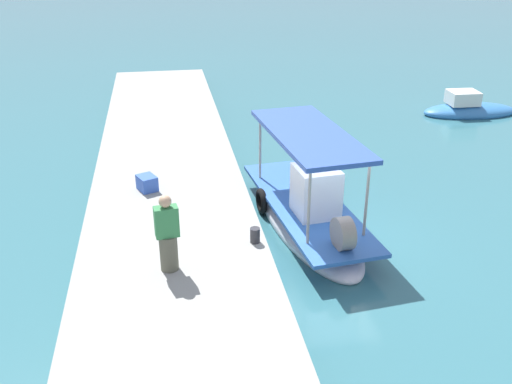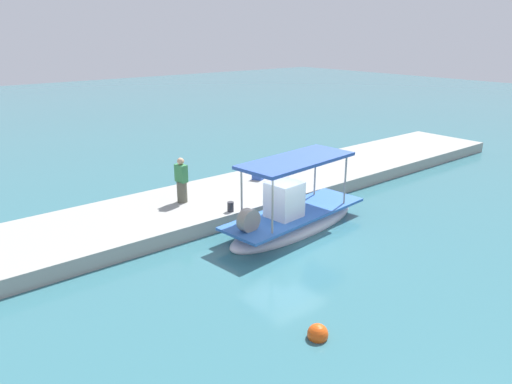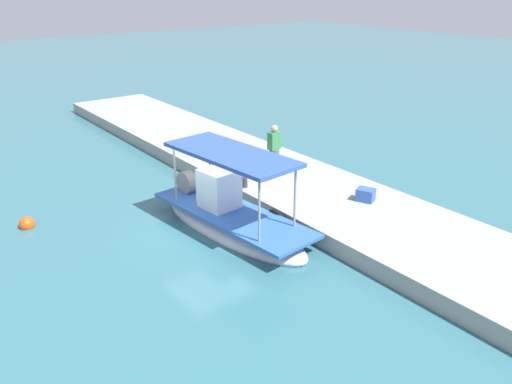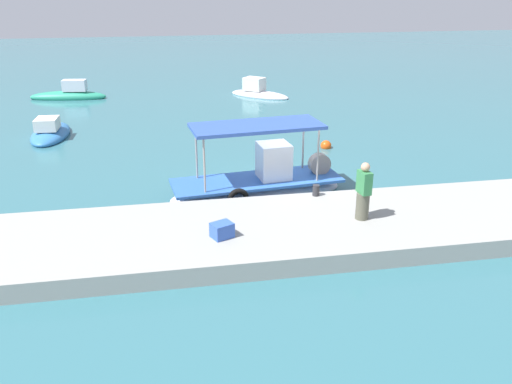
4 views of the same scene
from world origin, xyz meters
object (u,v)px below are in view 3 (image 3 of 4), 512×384
object	(u,v)px
marker_buoy	(27,224)
main_fishing_boat	(231,217)
cargo_crate	(366,195)
fisherman_near_bollard	(274,149)
mooring_bollard	(244,182)

from	to	relation	value
marker_buoy	main_fishing_boat	bearing A→B (deg)	-128.33
marker_buoy	cargo_crate	bearing A→B (deg)	-122.36
fisherman_near_bollard	marker_buoy	distance (m)	9.30
mooring_bollard	marker_buoy	xyz separation A→B (m)	(2.55, 6.99, -0.64)
main_fishing_boat	mooring_bollard	bearing A→B (deg)	-46.69
mooring_bollard	marker_buoy	distance (m)	7.47
mooring_bollard	fisherman_near_bollard	bearing A→B (deg)	-67.71
marker_buoy	mooring_bollard	bearing A→B (deg)	-110.04
main_fishing_boat	cargo_crate	distance (m)	4.69
main_fishing_boat	cargo_crate	world-z (taller)	main_fishing_boat
cargo_crate	marker_buoy	size ratio (longest dim) A/B	1.13
marker_buoy	fisherman_near_bollard	bearing A→B (deg)	-100.65
main_fishing_boat	fisherman_near_bollard	distance (m)	4.61
mooring_bollard	marker_buoy	world-z (taller)	mooring_bollard
main_fishing_boat	marker_buoy	xyz separation A→B (m)	(4.17, 5.27, -0.34)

